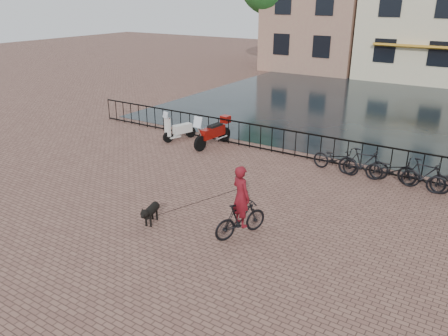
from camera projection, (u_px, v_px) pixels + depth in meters
The scene contains 11 objects.
ground at pixel (156, 253), 10.44m from camera, with size 100.00×100.00×0.00m, color brown.
canal_water at pixel (365, 108), 23.96m from camera, with size 20.00×20.00×0.00m, color black.
railing at pixel (295, 144), 16.51m from camera, with size 20.00×0.05×1.02m.
cyclist at pixel (241, 206), 10.92m from camera, with size 1.07×1.68×2.23m.
dog at pixel (151, 213), 11.73m from camera, with size 0.53×0.93×0.60m.
motorcycle at pixel (213, 129), 17.62m from camera, with size 0.70×2.07×1.45m.
scooter at pixel (179, 124), 18.42m from camera, with size 0.86×1.52×1.36m.
parked_bike_0 at pixel (336, 159), 15.15m from camera, with size 0.60×1.72×0.90m, color black.
parked_bike_1 at pixel (364, 163), 14.66m from camera, with size 0.47×1.66×1.00m, color black.
parked_bike_2 at pixel (393, 170), 14.19m from camera, with size 0.60×1.72×0.90m, color black.
parked_bike_3 at pixel (424, 175), 13.70m from camera, with size 0.47×1.66×1.00m, color black.
Camera 1 is at (6.22, -6.65, 5.74)m, focal length 35.00 mm.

